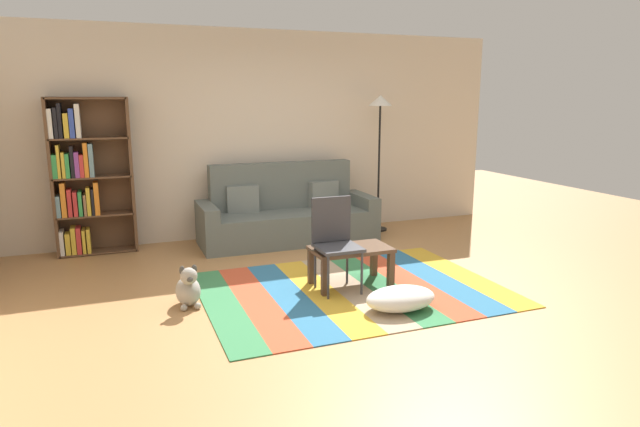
{
  "coord_description": "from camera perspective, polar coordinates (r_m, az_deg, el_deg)",
  "views": [
    {
      "loc": [
        -1.95,
        -4.59,
        1.83
      ],
      "look_at": [
        0.04,
        0.6,
        0.65
      ],
      "focal_mm": 30.61,
      "sensor_mm": 36.0,
      "label": 1
    }
  ],
  "objects": [
    {
      "name": "back_wall",
      "position": [
        7.42,
        -5.81,
        8.23
      ],
      "size": [
        6.8,
        0.1,
        2.7
      ],
      "primitive_type": "cube",
      "color": "beige",
      "rests_on": "ground_plane"
    },
    {
      "name": "dog",
      "position": [
        5.06,
        -13.61,
        -7.65
      ],
      "size": [
        0.22,
        0.35,
        0.4
      ],
      "color": "#9E998E",
      "rests_on": "ground_plane"
    },
    {
      "name": "bookshelf",
      "position": [
        6.96,
        -23.56,
        3.42
      ],
      "size": [
        0.9,
        0.28,
        1.84
      ],
      "color": "brown",
      "rests_on": "ground_plane"
    },
    {
      "name": "rug",
      "position": [
        5.36,
        3.36,
        -7.93
      ],
      "size": [
        2.84,
        2.1,
        0.01
      ],
      "color": "#387F4C",
      "rests_on": "ground_plane"
    },
    {
      "name": "folding_chair",
      "position": [
        5.23,
        1.56,
        -2.36
      ],
      "size": [
        0.4,
        0.4,
        0.9
      ],
      "rotation": [
        0.0,
        0.0,
        -0.34
      ],
      "color": "#38383D",
      "rests_on": "ground_plane"
    },
    {
      "name": "coffee_table",
      "position": [
        5.39,
        3.24,
        -4.31
      ],
      "size": [
        0.78,
        0.45,
        0.38
      ],
      "color": "#513826",
      "rests_on": "rug"
    },
    {
      "name": "ground_plane",
      "position": [
        5.31,
        1.89,
        -8.17
      ],
      "size": [
        14.0,
        14.0,
        0.0
      ],
      "primitive_type": "plane",
      "color": "#B27F4C"
    },
    {
      "name": "couch",
      "position": [
        7.09,
        -3.49,
        -0.18
      ],
      "size": [
        2.26,
        0.8,
        1.0
      ],
      "color": "#59605B",
      "rests_on": "ground_plane"
    },
    {
      "name": "standing_lamp",
      "position": [
        7.54,
        6.29,
        9.86
      ],
      "size": [
        0.32,
        0.32,
        1.87
      ],
      "color": "black",
      "rests_on": "ground_plane"
    },
    {
      "name": "tv_remote",
      "position": [
        5.39,
        2.19,
        -3.37
      ],
      "size": [
        0.05,
        0.15,
        0.02
      ],
      "primitive_type": "cube",
      "rotation": [
        0.0,
        0.0,
        0.03
      ],
      "color": "black",
      "rests_on": "coffee_table"
    },
    {
      "name": "pouf",
      "position": [
        4.88,
        8.43,
        -8.77
      ],
      "size": [
        0.64,
        0.41,
        0.2
      ],
      "primitive_type": "ellipsoid",
      "color": "white",
      "rests_on": "rug"
    }
  ]
}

